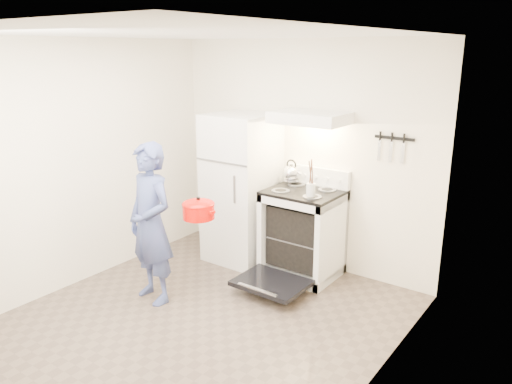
% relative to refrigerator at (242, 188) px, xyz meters
% --- Properties ---
extents(floor, '(3.60, 3.60, 0.00)m').
position_rel_refrigerator_xyz_m(floor, '(0.58, -1.45, -0.85)').
color(floor, brown).
rests_on(floor, ground).
extents(back_wall, '(3.20, 0.02, 2.50)m').
position_rel_refrigerator_xyz_m(back_wall, '(0.58, 0.35, 0.40)').
color(back_wall, beige).
rests_on(back_wall, ground).
extents(refrigerator, '(0.70, 0.70, 1.70)m').
position_rel_refrigerator_xyz_m(refrigerator, '(0.00, 0.00, 0.00)').
color(refrigerator, white).
rests_on(refrigerator, floor).
extents(stove_body, '(0.76, 0.65, 0.92)m').
position_rel_refrigerator_xyz_m(stove_body, '(0.81, 0.02, -0.39)').
color(stove_body, white).
rests_on(stove_body, floor).
extents(cooktop, '(0.76, 0.65, 0.03)m').
position_rel_refrigerator_xyz_m(cooktop, '(0.81, 0.02, 0.09)').
color(cooktop, black).
rests_on(cooktop, stove_body).
extents(backsplash, '(0.76, 0.07, 0.20)m').
position_rel_refrigerator_xyz_m(backsplash, '(0.81, 0.31, 0.20)').
color(backsplash, white).
rests_on(backsplash, cooktop).
extents(oven_door, '(0.70, 0.54, 0.04)m').
position_rel_refrigerator_xyz_m(oven_door, '(0.81, -0.57, -0.72)').
color(oven_door, black).
rests_on(oven_door, floor).
extents(oven_rack, '(0.60, 0.52, 0.01)m').
position_rel_refrigerator_xyz_m(oven_rack, '(0.81, 0.02, -0.41)').
color(oven_rack, slate).
rests_on(oven_rack, stove_body).
extents(range_hood, '(0.76, 0.50, 0.12)m').
position_rel_refrigerator_xyz_m(range_hood, '(0.81, 0.10, 0.86)').
color(range_hood, white).
rests_on(range_hood, back_wall).
extents(knife_strip, '(0.40, 0.02, 0.03)m').
position_rel_refrigerator_xyz_m(knife_strip, '(1.63, 0.33, 0.70)').
color(knife_strip, black).
rests_on(knife_strip, back_wall).
extents(pizza_stone, '(0.36, 0.36, 0.02)m').
position_rel_refrigerator_xyz_m(pizza_stone, '(0.77, 0.01, -0.40)').
color(pizza_stone, '#8B694E').
rests_on(pizza_stone, oven_rack).
extents(tea_kettle, '(0.22, 0.18, 0.27)m').
position_rel_refrigerator_xyz_m(tea_kettle, '(0.55, 0.19, 0.24)').
color(tea_kettle, silver).
rests_on(tea_kettle, cooktop).
extents(utensil_jar, '(0.09, 0.09, 0.13)m').
position_rel_refrigerator_xyz_m(utensil_jar, '(1.02, -0.20, 0.20)').
color(utensil_jar, silver).
rests_on(utensil_jar, cooktop).
extents(person, '(0.63, 0.46, 1.57)m').
position_rel_refrigerator_xyz_m(person, '(-0.08, -1.32, -0.07)').
color(person, '#344876').
rests_on(person, floor).
extents(dutch_oven, '(0.38, 0.31, 0.24)m').
position_rel_refrigerator_xyz_m(dutch_oven, '(0.24, -0.99, 0.04)').
color(dutch_oven, red).
rests_on(dutch_oven, person).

